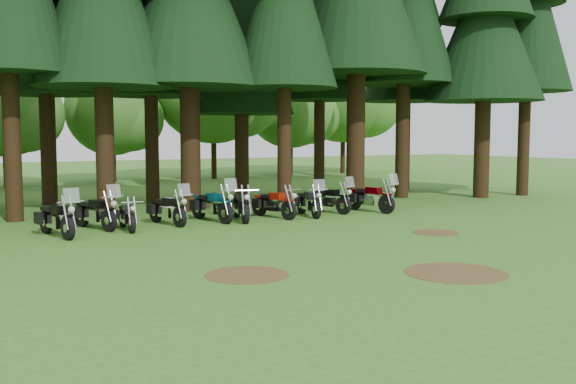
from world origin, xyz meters
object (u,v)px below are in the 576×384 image
at_px(motorcycle_1, 95,214).
at_px(motorcycle_8, 328,200).
at_px(motorcycle_7, 309,203).
at_px(motorcycle_0, 57,220).
at_px(motorcycle_2, 127,217).
at_px(motorcycle_3, 167,210).
at_px(motorcycle_4, 212,206).
at_px(motorcycle_9, 370,199).
at_px(motorcycle_6, 274,205).
at_px(motorcycle_5, 241,206).

distance_m(motorcycle_1, motorcycle_8, 8.70).
relative_size(motorcycle_1, motorcycle_7, 1.03).
xyz_separation_m(motorcycle_0, motorcycle_2, (2.13, 0.31, -0.08)).
distance_m(motorcycle_0, motorcycle_3, 3.72).
xyz_separation_m(motorcycle_4, motorcycle_9, (6.34, -0.43, -0.01)).
bearing_deg(motorcycle_9, motorcycle_8, 148.18).
bearing_deg(motorcycle_9, motorcycle_6, 164.75).
distance_m(motorcycle_5, motorcycle_7, 2.67).
xyz_separation_m(motorcycle_0, motorcycle_1, (1.32, 0.99, -0.01)).
xyz_separation_m(motorcycle_3, motorcycle_6, (3.87, -0.15, -0.01)).
bearing_deg(motorcycle_2, motorcycle_1, 143.98).
xyz_separation_m(motorcycle_0, motorcycle_9, (11.56, 0.47, 0.01)).
relative_size(motorcycle_4, motorcycle_9, 1.01).
distance_m(motorcycle_5, motorcycle_9, 5.39).
relative_size(motorcycle_4, motorcycle_6, 1.11).
distance_m(motorcycle_3, motorcycle_5, 2.56).
bearing_deg(motorcycle_6, motorcycle_0, 171.96).
height_order(motorcycle_0, motorcycle_4, motorcycle_4).
bearing_deg(motorcycle_0, motorcycle_9, -9.72).
distance_m(motorcycle_1, motorcycle_4, 3.90).
bearing_deg(motorcycle_4, motorcycle_8, -8.49).
height_order(motorcycle_0, motorcycle_7, motorcycle_0).
relative_size(motorcycle_4, motorcycle_8, 1.09).
xyz_separation_m(motorcycle_1, motorcycle_7, (7.51, -0.49, -0.02)).
distance_m(motorcycle_7, motorcycle_8, 1.29).
xyz_separation_m(motorcycle_2, motorcycle_8, (7.88, 0.71, 0.06)).
bearing_deg(motorcycle_6, motorcycle_5, 169.18).
relative_size(motorcycle_0, motorcycle_6, 1.07).
bearing_deg(motorcycle_2, motorcycle_9, 4.95).
bearing_deg(motorcycle_1, motorcycle_0, -160.85).
bearing_deg(motorcycle_2, motorcycle_6, 8.12).
distance_m(motorcycle_0, motorcycle_4, 5.29).
xyz_separation_m(motorcycle_0, motorcycle_4, (5.21, 0.90, 0.02)).
xyz_separation_m(motorcycle_2, motorcycle_9, (9.42, 0.16, 0.09)).
bearing_deg(motorcycle_9, motorcycle_5, 166.16).
distance_m(motorcycle_5, motorcycle_6, 1.32).
bearing_deg(motorcycle_8, motorcycle_1, 165.90).
bearing_deg(motorcycle_2, motorcycle_5, 8.64).
relative_size(motorcycle_0, motorcycle_4, 0.97).
bearing_deg(motorcycle_1, motorcycle_8, -17.66).
xyz_separation_m(motorcycle_6, motorcycle_7, (1.35, -0.20, 0.01)).
height_order(motorcycle_5, motorcycle_9, motorcycle_9).
relative_size(motorcycle_1, motorcycle_3, 1.02).
height_order(motorcycle_3, motorcycle_7, motorcycle_3).
distance_m(motorcycle_1, motorcycle_7, 7.53).
xyz_separation_m(motorcycle_2, motorcycle_5, (4.04, 0.33, 0.07)).
relative_size(motorcycle_1, motorcycle_2, 1.14).
bearing_deg(motorcycle_2, motorcycle_0, -167.72).
bearing_deg(motorcycle_2, motorcycle_8, 9.15).
height_order(motorcycle_7, motorcycle_8, motorcycle_8).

